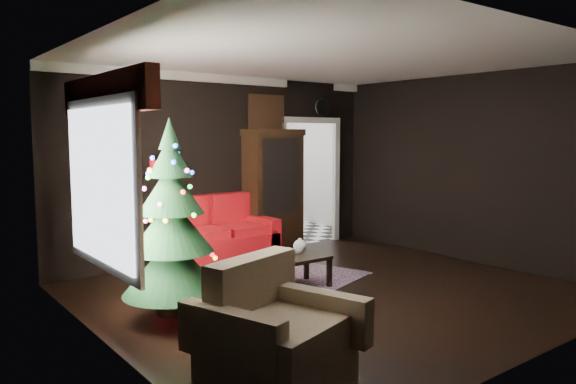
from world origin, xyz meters
TOP-DOWN VIEW (x-y plane):
  - floor at (0.00, 0.00)m, footprint 5.50×5.50m
  - ceiling at (0.00, 0.00)m, footprint 5.50×5.50m
  - wall_back at (0.00, 2.50)m, footprint 5.50×0.00m
  - wall_front at (0.00, -2.50)m, footprint 5.50×0.00m
  - wall_left at (-2.75, 0.00)m, footprint 0.00×5.50m
  - wall_right at (2.75, 0.00)m, footprint 0.00×5.50m
  - doorway at (1.70, 2.50)m, footprint 1.10×0.10m
  - left_window at (-2.71, 0.20)m, footprint 0.05×1.60m
  - valance at (-2.63, 0.20)m, footprint 0.12×2.10m
  - kitchen_floor at (1.70, 4.00)m, footprint 3.00×3.00m
  - kitchen_window at (1.70, 5.45)m, footprint 0.70×0.06m
  - rug at (-0.17, 0.75)m, footprint 2.45×2.09m
  - loveseat at (-0.40, 2.05)m, footprint 1.70×0.90m
  - curio_cabinet at (0.75, 2.27)m, footprint 0.90×0.45m
  - floor_lamp at (-1.37, 1.89)m, footprint 0.31×0.31m
  - christmas_tree at (-2.00, 0.22)m, footprint 1.19×1.19m
  - armchair at (-2.04, -1.62)m, footprint 1.19×1.19m
  - coffee_table at (-0.28, 0.43)m, footprint 0.87×0.52m
  - teapot at (-0.07, 0.57)m, footprint 0.23×0.23m
  - cup_a at (-0.21, 0.63)m, footprint 0.10×0.10m
  - cup_b at (-0.36, 0.53)m, footprint 0.08×0.08m
  - book at (-0.18, 0.63)m, footprint 0.14×0.03m
  - wall_clock at (1.95, 2.45)m, footprint 0.32×0.32m
  - painting at (0.75, 2.46)m, footprint 0.62×0.05m
  - kitchen_counter at (1.70, 5.20)m, footprint 1.80×0.60m
  - kitchen_table at (1.40, 3.70)m, footprint 0.70×0.70m

SIDE VIEW (x-z plane):
  - floor at x=0.00m, z-range 0.00..0.00m
  - kitchen_floor at x=1.70m, z-range 0.00..0.00m
  - rug at x=-0.17m, z-range 0.00..0.01m
  - coffee_table at x=-0.28m, z-range 0.01..0.40m
  - kitchen_table at x=1.40m, z-range 0.00..0.75m
  - cup_b at x=-0.36m, z-range 0.40..0.46m
  - cup_a at x=-0.21m, z-range 0.40..0.47m
  - kitchen_counter at x=1.70m, z-range 0.00..0.90m
  - armchair at x=-2.04m, z-range -0.03..0.95m
  - teapot at x=-0.07m, z-range 0.40..0.58m
  - book at x=-0.18m, z-range 0.40..0.59m
  - loveseat at x=-0.40m, z-range 0.00..1.00m
  - floor_lamp at x=-1.37m, z-range 0.09..1.57m
  - curio_cabinet at x=0.75m, z-range 0.00..1.90m
  - doorway at x=1.70m, z-range 0.00..2.10m
  - christmas_tree at x=-2.00m, z-range 0.09..2.01m
  - wall_back at x=0.00m, z-range -1.35..4.15m
  - wall_front at x=0.00m, z-range -1.35..4.15m
  - wall_left at x=-2.75m, z-range -1.35..4.15m
  - wall_right at x=2.75m, z-range -1.35..4.15m
  - left_window at x=-2.71m, z-range 0.75..2.15m
  - kitchen_window at x=1.70m, z-range 1.35..2.05m
  - painting at x=0.75m, z-range 1.99..2.51m
  - valance at x=-2.63m, z-range 2.10..2.44m
  - wall_clock at x=1.95m, z-range 2.35..2.41m
  - ceiling at x=0.00m, z-range 2.80..2.80m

